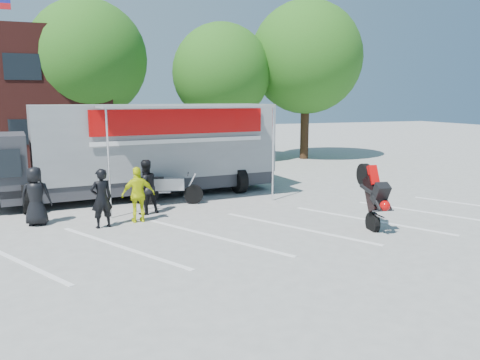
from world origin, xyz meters
TOP-DOWN VIEW (x-y plane):
  - ground at (0.00, 0.00)m, footprint 100.00×100.00m
  - parking_bay_lines at (0.00, 1.00)m, footprint 18.09×13.33m
  - tree_left at (-2.00, 16.00)m, footprint 6.12×6.12m
  - tree_mid at (5.00, 15.00)m, footprint 5.44×5.44m
  - tree_right at (10.00, 14.50)m, footprint 6.46×6.46m
  - transporter_truck at (-0.63, 6.87)m, footprint 10.95×6.05m
  - parked_motorcycle at (-0.05, 5.17)m, footprint 2.33×1.30m
  - stunt_bike_rider at (4.50, 0.64)m, footprint 1.01×1.77m
  - spectator_leather_a at (-4.19, 3.86)m, footprint 0.90×0.67m
  - spectator_leather_b at (-2.47, 2.94)m, footprint 0.69×0.54m
  - spectator_leather_c at (-1.08, 4.12)m, footprint 0.99×0.88m
  - spectator_hivis at (-1.43, 3.20)m, footprint 0.97×0.45m

SIDE VIEW (x-z plane):
  - ground at x=0.00m, z-range 0.00..0.00m
  - transporter_truck at x=-0.63m, z-range -1.67..1.67m
  - parked_motorcycle at x=-0.05m, z-range -0.58..0.58m
  - stunt_bike_rider at x=4.50m, z-range -0.99..0.99m
  - parking_bay_lines at x=0.00m, z-range 0.00..0.01m
  - spectator_hivis at x=-1.43m, z-range 0.00..1.62m
  - spectator_leather_b at x=-2.47m, z-range 0.00..1.66m
  - spectator_leather_a at x=-4.19m, z-range 0.00..1.68m
  - spectator_leather_c at x=-1.08m, z-range 0.00..1.70m
  - tree_mid at x=5.00m, z-range 1.10..8.78m
  - tree_left at x=-2.00m, z-range 1.25..9.89m
  - tree_right at x=10.00m, z-range 1.32..10.44m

